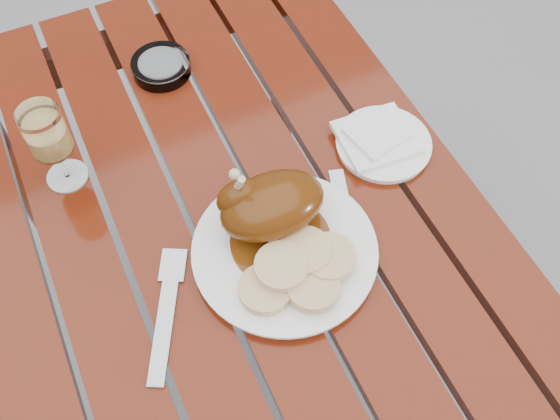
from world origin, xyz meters
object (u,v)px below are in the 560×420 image
object	(u,v)px
side_plate	(383,144)
ashtray	(161,67)
table	(242,314)
wine_glass	(53,147)
dinner_plate	(285,252)

from	to	relation	value
side_plate	ashtray	size ratio (longest dim) A/B	1.51
ashtray	table	bearing A→B (deg)	-92.01
ashtray	wine_glass	bearing A→B (deg)	-144.11
wine_glass	side_plate	xyz separation A→B (m)	(0.51, -0.17, -0.07)
dinner_plate	ashtray	xyz separation A→B (m)	(-0.04, 0.45, 0.00)
table	dinner_plate	distance (m)	0.40
dinner_plate	side_plate	bearing A→B (deg)	25.92
wine_glass	ashtray	world-z (taller)	wine_glass
dinner_plate	ashtray	size ratio (longest dim) A/B	2.62
dinner_plate	ashtray	bearing A→B (deg)	95.43
table	ashtray	bearing A→B (deg)	87.99
wine_glass	ashtray	bearing A→B (deg)	35.89
side_plate	ashtray	world-z (taller)	ashtray
dinner_plate	ashtray	distance (m)	0.45
table	dinner_plate	bearing A→B (deg)	-57.56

